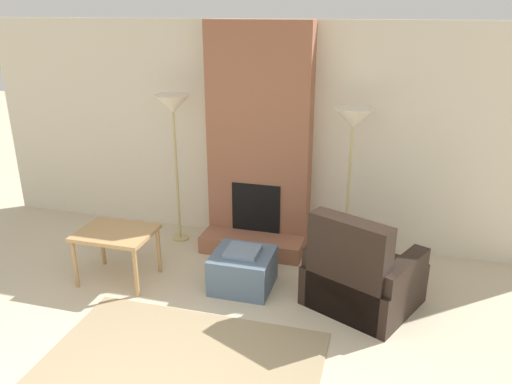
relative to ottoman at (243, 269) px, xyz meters
The scene contains 8 objects.
wall_back 1.70m from the ottoman, 95.43° to the left, with size 7.13×0.06×2.60m, color beige.
fireplace 1.47m from the ottoman, 96.50° to the left, with size 1.19×0.69×2.60m.
ottoman is the anchor object (origin of this frame).
armchair 1.18m from the ottoman, ahead, with size 1.21×1.18×0.99m.
side_table 1.35m from the ottoman, behind, with size 0.77×0.59×0.56m.
floor_lamp_left 2.00m from the ottoman, 140.90° to the left, with size 0.41×0.41×1.79m.
floor_lamp_right 1.89m from the ottoman, 43.04° to the left, with size 0.41×0.41×1.75m.
area_rug 1.43m from the ottoman, 95.71° to the right, with size 2.25×1.69×0.01m, color #9E8966.
Camera 1 is at (1.45, -2.31, 2.73)m, focal length 35.00 mm.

